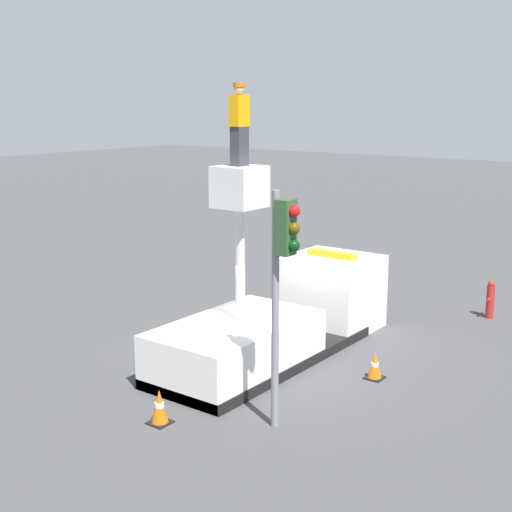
% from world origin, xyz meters
% --- Properties ---
extents(ground_plane, '(120.00, 120.00, 0.00)m').
position_xyz_m(ground_plane, '(0.00, 0.00, 0.00)').
color(ground_plane, '#424244').
extents(bucket_truck, '(7.29, 2.34, 4.69)m').
position_xyz_m(bucket_truck, '(0.69, 0.00, 0.82)').
color(bucket_truck, black).
rests_on(bucket_truck, ground).
extents(worker, '(0.40, 0.26, 1.75)m').
position_xyz_m(worker, '(-0.90, 0.00, 5.57)').
color(worker, '#38383D').
rests_on(worker, bucket_truck).
extents(traffic_light_pole, '(0.34, 0.57, 4.52)m').
position_xyz_m(traffic_light_pole, '(-2.75, -2.41, 3.21)').
color(traffic_light_pole, gray).
rests_on(traffic_light_pole, ground).
extents(fire_hydrant, '(0.47, 0.23, 1.10)m').
position_xyz_m(fire_hydrant, '(6.56, -3.18, 0.54)').
color(fire_hydrant, '#B2231E').
rests_on(fire_hydrant, ground).
extents(traffic_cone_rear, '(0.41, 0.41, 0.69)m').
position_xyz_m(traffic_cone_rear, '(-3.97, -0.43, 0.33)').
color(traffic_cone_rear, black).
rests_on(traffic_cone_rear, ground).
extents(traffic_cone_curbside, '(0.40, 0.40, 0.60)m').
position_xyz_m(traffic_cone_curbside, '(0.53, -2.67, 0.28)').
color(traffic_cone_curbside, black).
rests_on(traffic_cone_curbside, ground).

